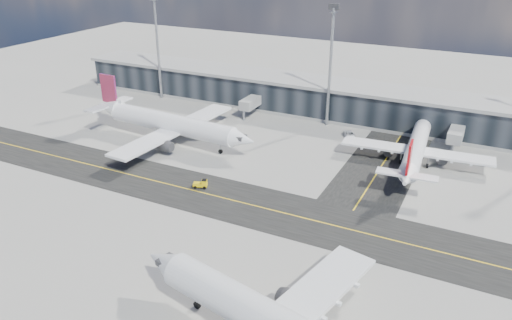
# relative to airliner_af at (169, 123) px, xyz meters

# --- Properties ---
(ground) EXTENTS (300.00, 300.00, 0.00)m
(ground) POSITION_rel_airliner_af_xyz_m (28.36, -21.94, -4.31)
(ground) COLOR gray
(ground) RESTS_ON ground
(taxiway_lanes) EXTENTS (180.00, 63.00, 0.03)m
(taxiway_lanes) POSITION_rel_airliner_af_xyz_m (32.28, -11.20, -4.30)
(taxiway_lanes) COLOR black
(taxiway_lanes) RESTS_ON ground
(terminal_concourse) EXTENTS (152.00, 19.80, 8.80)m
(terminal_concourse) POSITION_rel_airliner_af_xyz_m (28.41, 33.00, -0.21)
(terminal_concourse) COLOR black
(terminal_concourse) RESTS_ON ground
(floodlight_masts) EXTENTS (102.50, 0.70, 28.90)m
(floodlight_masts) POSITION_rel_airliner_af_xyz_m (28.36, 26.06, 11.30)
(floodlight_masts) COLOR gray
(floodlight_masts) RESTS_ON ground
(airliner_af) EXTENTS (44.02, 37.54, 13.04)m
(airliner_af) POSITION_rel_airliner_af_xyz_m (0.00, 0.00, 0.00)
(airliner_af) COLOR white
(airliner_af) RESTS_ON ground
(airliner_redtail) EXTENTS (30.34, 35.57, 10.53)m
(airliner_redtail) POSITION_rel_airliner_af_xyz_m (52.10, 11.50, -0.83)
(airliner_redtail) COLOR white
(airliner_redtail) RESTS_ON ground
(baggage_tug) EXTENTS (2.86, 2.11, 1.62)m
(baggage_tug) POSITION_rel_airliner_af_xyz_m (18.65, -16.30, -3.49)
(baggage_tug) COLOR yellow
(baggage_tug) RESTS_ON ground
(service_van) EXTENTS (4.31, 5.30, 1.34)m
(service_van) POSITION_rel_airliner_af_xyz_m (35.87, 20.50, -3.63)
(service_van) COLOR white
(service_van) RESTS_ON ground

